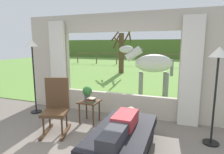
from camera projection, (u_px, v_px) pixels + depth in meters
back_wall_with_window at (118, 66)px, 4.79m from camera, size 5.20×0.12×2.55m
curtain_panel_left at (58, 66)px, 5.24m from camera, size 0.44×0.10×2.40m
curtain_panel_right at (191, 72)px, 4.10m from camera, size 0.44×0.10×2.40m
outdoor_pasture_lawn at (161, 67)px, 15.10m from camera, size 36.00×21.68×0.02m
distant_hill_ridge at (169, 49)px, 24.02m from camera, size 36.00×2.00×2.40m
recliner_sofa at (122, 141)px, 3.16m from camera, size 0.91×1.70×0.42m
reclining_person at (122, 125)px, 3.06m from camera, size 0.34×1.43×0.22m
rocking_chair at (56, 106)px, 3.91m from camera, size 0.66×0.79×1.12m
side_table at (89, 105)px, 4.37m from camera, size 0.44×0.44×0.52m
potted_plant at (87, 92)px, 4.41m from camera, size 0.22×0.22×0.32m
book_stack at (91, 100)px, 4.26m from camera, size 0.20×0.16×0.10m
floor_lamp_left at (32, 54)px, 4.84m from camera, size 0.32×0.32×1.92m
floor_lamp_right at (218, 66)px, 3.25m from camera, size 0.32×0.32×1.76m
horse at (151, 64)px, 6.35m from camera, size 1.81×0.91×1.73m
pasture_tree at (121, 51)px, 11.76m from camera, size 1.38×1.33×3.23m
pasture_fence_line at (162, 57)px, 15.80m from camera, size 16.10×0.10×1.10m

